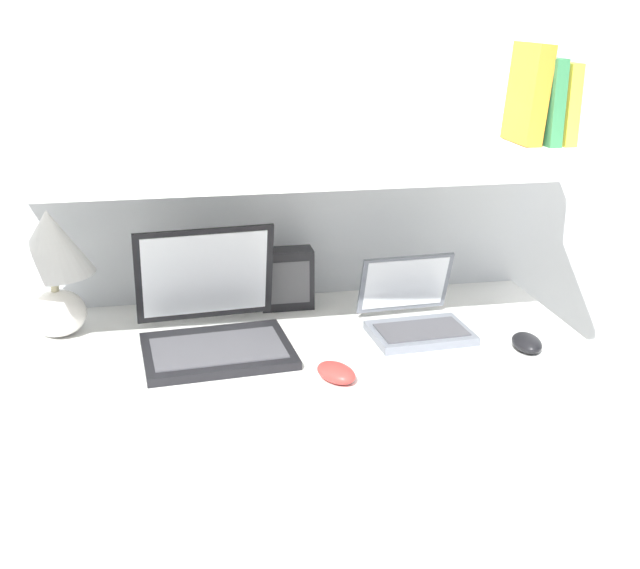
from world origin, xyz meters
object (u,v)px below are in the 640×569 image
book_yellow (557,102)px  book_green (542,100)px  computer_mouse (336,373)px  book_orange (528,94)px  laptop_large (213,325)px  second_mouse (527,343)px  laptop_small (415,316)px  table_lamp (52,261)px  router_box (287,279)px

book_yellow → book_green: 0.04m
computer_mouse → book_orange: size_ratio=0.53×
book_yellow → book_orange: size_ratio=0.81×
laptop_large → second_mouse: 0.72m
second_mouse → book_yellow: bearing=59.1°
laptop_small → computer_mouse: laptop_small is taller
laptop_large → book_green: size_ratio=1.82×
table_lamp → laptop_small: (0.84, -0.14, -0.15)m
table_lamp → laptop_large: 0.41m
laptop_large → second_mouse: (0.70, -0.16, -0.04)m
router_box → book_green: 0.76m
laptop_small → computer_mouse: bearing=-136.7°
laptop_small → second_mouse: bearing=-35.4°
table_lamp → book_yellow: (1.19, -0.09, 0.35)m
laptop_large → book_orange: book_orange is taller
table_lamp → laptop_small: size_ratio=1.25×
table_lamp → second_mouse: 1.12m
laptop_large → computer_mouse: 0.34m
second_mouse → book_orange: (0.05, 0.20, 0.54)m
laptop_small → book_orange: size_ratio=1.08×
computer_mouse → book_yellow: bearing=25.3°
table_lamp → book_orange: book_orange is taller
computer_mouse → table_lamp: bearing=148.7°
laptop_large → second_mouse: bearing=-12.6°
laptop_large → book_yellow: (0.83, 0.05, 0.48)m
laptop_large → book_green: (0.79, 0.05, 0.49)m
laptop_large → book_orange: 0.90m
second_mouse → book_green: bearing=67.6°
table_lamp → book_green: size_ratio=1.58×
book_yellow → book_orange: 0.08m
laptop_large → computer_mouse: (0.24, -0.23, -0.04)m
router_box → book_green: bearing=-16.5°
router_box → book_orange: bearing=-17.6°
router_box → book_orange: size_ratio=0.69×
second_mouse → book_orange: 0.58m
laptop_large → computer_mouse: bearing=-43.6°
table_lamp → router_box: bearing=8.3°
laptop_large → laptop_small: size_ratio=1.45×
laptop_large → book_orange: (0.75, 0.05, 0.50)m
table_lamp → book_orange: bearing=-4.7°
laptop_large → computer_mouse: size_ratio=2.95×
router_box → book_yellow: (0.62, -0.17, 0.46)m
book_green → book_orange: bearing=180.0°
laptop_large → router_box: laptop_large is taller
laptop_small → second_mouse: (0.22, -0.16, -0.02)m
computer_mouse → book_orange: (0.51, 0.28, 0.54)m
table_lamp → computer_mouse: (0.60, -0.37, -0.17)m
book_orange → laptop_small: bearing=-169.8°
laptop_large → router_box: size_ratio=2.25×
table_lamp → book_green: (1.15, -0.09, 0.35)m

